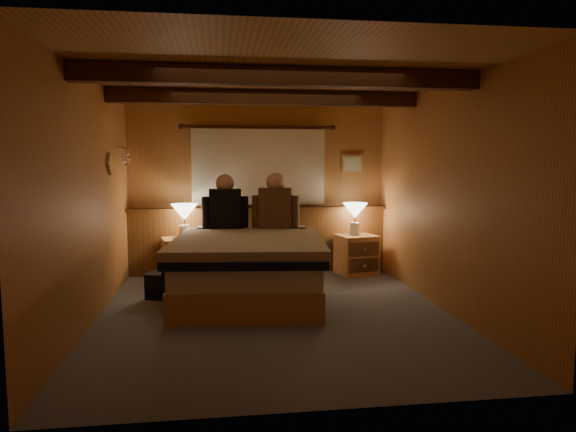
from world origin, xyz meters
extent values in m
plane|color=#575E67|center=(0.00, 0.00, 0.00)|extent=(4.20, 4.20, 0.00)
plane|color=tan|center=(0.00, 0.00, 2.40)|extent=(4.20, 4.20, 0.00)
plane|color=#C08345|center=(0.00, 2.10, 1.20)|extent=(3.60, 0.00, 3.60)
plane|color=#C08345|center=(-1.80, 0.00, 1.20)|extent=(0.00, 4.20, 4.20)
plane|color=#C08345|center=(1.80, 0.00, 1.20)|extent=(0.00, 4.20, 4.20)
plane|color=#C08345|center=(0.00, -2.10, 1.20)|extent=(3.60, 0.00, 3.60)
cube|color=brown|center=(0.00, 2.04, 0.45)|extent=(3.60, 0.12, 0.90)
cube|color=brown|center=(0.00, 1.98, 0.92)|extent=(3.60, 0.22, 0.04)
cylinder|color=#402410|center=(0.00, 2.02, 2.05)|extent=(2.10, 0.05, 0.05)
sphere|color=#402410|center=(-1.05, 2.02, 2.05)|extent=(0.08, 0.08, 0.08)
sphere|color=#402410|center=(1.05, 2.02, 2.05)|extent=(0.08, 0.08, 0.08)
cube|color=white|center=(0.00, 2.03, 1.50)|extent=(1.85, 0.08, 1.05)
cube|color=#402410|center=(0.00, -0.60, 2.31)|extent=(3.60, 0.15, 0.16)
cube|color=#402410|center=(0.00, 0.90, 2.31)|extent=(3.60, 0.15, 0.16)
cylinder|color=silver|center=(-1.74, 1.60, 1.75)|extent=(0.03, 0.55, 0.03)
torus|color=silver|center=(-1.71, 1.45, 1.63)|extent=(0.01, 0.21, 0.21)
torus|color=silver|center=(-1.71, 1.68, 1.63)|extent=(0.01, 0.21, 0.21)
cube|color=tan|center=(1.35, 2.08, 1.55)|extent=(0.30, 0.03, 0.25)
cube|color=beige|center=(1.35, 2.06, 1.55)|extent=(0.24, 0.01, 0.19)
cube|color=tan|center=(-0.23, 0.68, 0.16)|extent=(1.75, 2.22, 0.31)
cube|color=white|center=(-0.23, 0.68, 0.43)|extent=(1.71, 2.17, 0.25)
cube|color=black|center=(-0.25, 0.42, 0.59)|extent=(1.77, 1.81, 0.08)
cube|color=#BE8289|center=(-0.24, 0.55, 0.66)|extent=(1.83, 2.02, 0.12)
cube|color=white|center=(-0.54, 1.52, 0.64)|extent=(0.65, 0.41, 0.17)
cube|color=white|center=(0.25, 1.44, 0.64)|extent=(0.65, 0.41, 0.17)
cube|color=tan|center=(-1.05, 1.75, 0.28)|extent=(0.59, 0.55, 0.56)
cube|color=brown|center=(-1.01, 1.54, 0.39)|extent=(0.45, 0.11, 0.20)
cube|color=brown|center=(-1.01, 1.54, 0.17)|extent=(0.45, 0.11, 0.20)
cylinder|color=silver|center=(-1.01, 1.54, 0.39)|extent=(0.04, 0.04, 0.03)
cylinder|color=silver|center=(-1.01, 1.54, 0.17)|extent=(0.04, 0.04, 0.03)
cube|color=tan|center=(1.34, 1.75, 0.28)|extent=(0.59, 0.55, 0.55)
cube|color=brown|center=(1.39, 1.54, 0.39)|extent=(0.45, 0.11, 0.19)
cube|color=brown|center=(1.39, 1.54, 0.17)|extent=(0.45, 0.11, 0.19)
cylinder|color=silver|center=(1.39, 1.54, 0.39)|extent=(0.04, 0.04, 0.03)
cylinder|color=silver|center=(1.39, 1.54, 0.17)|extent=(0.04, 0.04, 0.03)
cylinder|color=silver|center=(-1.02, 1.75, 0.65)|extent=(0.14, 0.14, 0.18)
cylinder|color=silver|center=(-1.02, 1.75, 0.76)|extent=(0.02, 0.02, 0.10)
cone|color=beige|center=(-1.02, 1.75, 0.91)|extent=(0.35, 0.35, 0.21)
cylinder|color=silver|center=(1.32, 1.78, 0.64)|extent=(0.13, 0.13, 0.17)
cylinder|color=silver|center=(1.32, 1.78, 0.75)|extent=(0.02, 0.02, 0.10)
cone|color=beige|center=(1.32, 1.78, 0.90)|extent=(0.34, 0.34, 0.21)
cube|color=black|center=(-0.48, 1.47, 0.96)|extent=(0.40, 0.24, 0.53)
cylinder|color=black|center=(-0.72, 1.46, 0.92)|extent=(0.13, 0.13, 0.43)
cylinder|color=black|center=(-0.25, 1.47, 0.92)|extent=(0.13, 0.13, 0.43)
sphere|color=tan|center=(-0.48, 1.47, 1.30)|extent=(0.23, 0.23, 0.23)
cube|color=#4F341F|center=(0.16, 1.38, 0.97)|extent=(0.46, 0.32, 0.55)
cylinder|color=#4F341F|center=(-0.07, 1.44, 0.92)|extent=(0.13, 0.13, 0.44)
cylinder|color=#4F341F|center=(0.39, 1.33, 0.92)|extent=(0.13, 0.13, 0.44)
sphere|color=tan|center=(0.16, 1.38, 1.31)|extent=(0.24, 0.24, 0.24)
cube|color=black|center=(-1.14, 0.81, 0.15)|extent=(0.55, 0.42, 0.29)
cylinder|color=black|center=(-1.14, 0.81, 0.31)|extent=(0.15, 0.30, 0.08)
camera|label=1|loc=(-0.57, -5.14, 1.57)|focal=32.00mm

